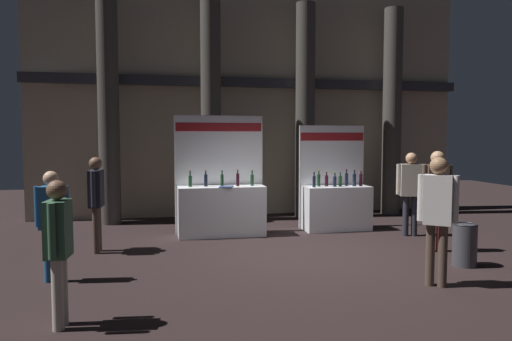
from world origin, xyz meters
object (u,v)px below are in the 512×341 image
exhibitor_booth_0 (221,205)px  visitor_3 (437,191)px  trash_bin (465,245)px  visitor_4 (58,242)px  visitor_0 (411,186)px  visitor_6 (52,217)px  exhibitor_booth_1 (336,203)px  visitor_5 (438,210)px  visitor_1 (96,195)px

exhibitor_booth_0 → visitor_3: (3.60, -2.20, 0.46)m
trash_bin → visitor_4: visitor_4 is taller
visitor_0 → visitor_3: 1.36m
visitor_0 → visitor_6: (-6.63, -1.85, -0.11)m
exhibitor_booth_1 → visitor_3: (1.01, -2.30, 0.50)m
exhibitor_booth_0 → visitor_4: (-2.36, -4.47, 0.31)m
exhibitor_booth_1 → visitor_5: (-0.12, -4.10, 0.48)m
visitor_5 → visitor_6: visitor_5 is taller
trash_bin → visitor_4: size_ratio=0.43×
trash_bin → visitor_0: (0.34, 2.29, 0.70)m
visitor_0 → visitor_3: visitor_3 is taller
exhibitor_booth_0 → visitor_0: 3.97m
visitor_0 → visitor_5: (-1.39, -3.14, 0.03)m
trash_bin → visitor_4: 6.05m
exhibitor_booth_0 → visitor_4: bearing=-117.9°
visitor_3 → visitor_4: 6.38m
exhibitor_booth_0 → visitor_1: bearing=-157.0°
visitor_1 → visitor_6: (-0.40, -1.70, -0.10)m
visitor_4 → visitor_5: 4.85m
visitor_3 → visitor_4: bearing=36.7°
exhibitor_booth_0 → trash_bin: size_ratio=3.66×
visitor_5 → visitor_0: bearing=103.0°
visitor_4 → visitor_6: size_ratio=1.01×
visitor_3 → visitor_5: bearing=73.7°
exhibitor_booth_1 → visitor_0: bearing=-37.1°
trash_bin → visitor_5: bearing=-141.0°
exhibitor_booth_0 → visitor_5: (2.47, -4.00, 0.44)m
visitor_0 → visitor_1: (-6.23, -0.15, -0.01)m
trash_bin → visitor_5: 1.53m
exhibitor_booth_0 → exhibitor_booth_1: exhibitor_booth_0 is taller
visitor_3 → exhibitor_booth_0: bearing=-15.5°
exhibitor_booth_1 → trash_bin: (0.93, -3.25, -0.25)m
trash_bin → visitor_1: (-5.89, 2.15, 0.68)m
exhibitor_booth_0 → trash_bin: exhibitor_booth_0 is taller
exhibitor_booth_1 → visitor_1: exhibitor_booth_1 is taller
exhibitor_booth_0 → visitor_3: bearing=-31.4°
visitor_1 → visitor_5: visitor_5 is taller
visitor_1 → visitor_4: visitor_1 is taller
visitor_0 → visitor_5: 3.43m
trash_bin → visitor_0: bearing=81.5°
trash_bin → visitor_5: (-1.05, -0.85, 0.73)m
exhibitor_booth_0 → visitor_6: (-2.78, -2.71, 0.30)m
visitor_3 → visitor_6: visitor_3 is taller
visitor_4 → visitor_6: bearing=19.0°
visitor_1 → visitor_3: size_ratio=0.94×
exhibitor_booth_1 → visitor_3: bearing=-66.2°
visitor_3 → visitor_4: (-5.96, -2.27, -0.15)m
visitor_1 → visitor_6: 1.75m
exhibitor_booth_0 → visitor_1: 2.61m
visitor_0 → visitor_3: size_ratio=0.96×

